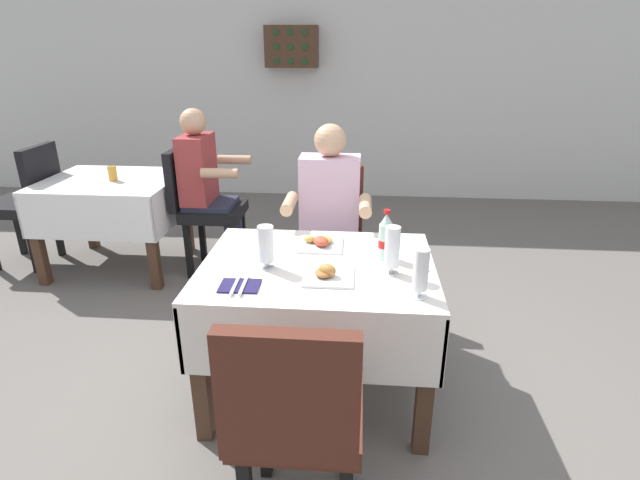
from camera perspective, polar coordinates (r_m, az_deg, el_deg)
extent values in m
plane|color=#66605B|center=(2.57, -0.63, -19.44)|extent=(11.00, 11.00, 0.00)
cube|color=silver|center=(5.76, 3.07, 19.04)|extent=(11.00, 0.12, 2.84)
cube|color=white|center=(2.34, -0.20, -2.96)|extent=(1.10, 0.87, 0.02)
cube|color=white|center=(2.05, -1.25, -12.27)|extent=(1.10, 0.02, 0.32)
cube|color=white|center=(2.80, 0.56, -2.47)|extent=(1.10, 0.02, 0.32)
cube|color=white|center=(2.51, -12.61, -5.97)|extent=(0.02, 0.87, 0.32)
cube|color=white|center=(2.43, 12.66, -6.96)|extent=(0.02, 0.87, 0.32)
cube|color=#472D1E|center=(2.30, -13.65, -14.63)|extent=(0.07, 0.07, 0.71)
cube|color=#472D1E|center=(2.22, 12.07, -15.98)|extent=(0.07, 0.07, 0.71)
cube|color=#472D1E|center=(2.91, -9.22, -6.00)|extent=(0.07, 0.07, 0.71)
cube|color=#472D1E|center=(2.84, 10.37, -6.75)|extent=(0.07, 0.07, 0.71)
cube|color=#4C2319|center=(3.10, 0.97, -1.08)|extent=(0.44, 0.44, 0.08)
cube|color=#4C2319|center=(3.25, 1.30, 4.87)|extent=(0.42, 0.06, 0.44)
cube|color=black|center=(3.08, -2.46, -6.76)|extent=(0.04, 0.04, 0.45)
cube|color=black|center=(3.06, 3.93, -7.00)|extent=(0.04, 0.04, 0.45)
cube|color=black|center=(3.38, -1.75, -4.01)|extent=(0.04, 0.04, 0.45)
cube|color=black|center=(3.36, 4.04, -4.21)|extent=(0.04, 0.04, 0.45)
cube|color=#4C2319|center=(1.84, -2.28, -19.07)|extent=(0.44, 0.44, 0.08)
cube|color=#4C2319|center=(1.49, -3.65, -17.77)|extent=(0.42, 0.06, 0.44)
cube|color=black|center=(2.14, 3.30, -21.70)|extent=(0.04, 0.04, 0.45)
cube|color=black|center=(2.17, -6.37, -21.09)|extent=(0.04, 0.04, 0.45)
cylinder|color=#282D42|center=(3.04, -0.77, -7.12)|extent=(0.10, 0.10, 0.45)
cylinder|color=#282D42|center=(3.03, 2.27, -7.24)|extent=(0.10, 0.10, 0.45)
cube|color=#282D42|center=(3.05, 0.99, -1.03)|extent=(0.34, 0.36, 0.12)
cube|color=silver|center=(3.02, 1.13, 4.98)|extent=(0.36, 0.20, 0.50)
sphere|color=tan|center=(2.94, 1.18, 11.42)|extent=(0.19, 0.19, 0.19)
cylinder|color=tan|center=(2.82, -3.54, 4.21)|extent=(0.07, 0.26, 0.07)
cylinder|color=tan|center=(2.79, 5.25, 3.98)|extent=(0.07, 0.26, 0.07)
cube|color=white|center=(2.20, 1.01, -4.20)|extent=(0.22, 0.22, 0.01)
ellipsoid|color=#B77A38|center=(2.18, 0.85, -3.48)|extent=(0.10, 0.10, 0.06)
ellipsoid|color=#99602D|center=(2.18, 0.50, -3.80)|extent=(0.09, 0.10, 0.03)
cube|color=white|center=(2.53, 0.05, -0.55)|extent=(0.22, 0.22, 0.01)
ellipsoid|color=gold|center=(2.54, 0.54, 0.01)|extent=(0.11, 0.11, 0.03)
ellipsoid|color=gold|center=(2.54, -1.21, 0.10)|extent=(0.06, 0.05, 0.04)
ellipsoid|color=#C14C33|center=(2.50, 0.12, -0.14)|extent=(0.11, 0.12, 0.05)
cylinder|color=white|center=(2.26, 8.15, -3.75)|extent=(0.07, 0.07, 0.01)
cylinder|color=white|center=(2.25, 8.18, -3.33)|extent=(0.02, 0.02, 0.03)
cylinder|color=white|center=(2.21, 8.33, -0.78)|extent=(0.07, 0.07, 0.19)
cylinder|color=black|center=(2.23, 8.24, -2.17)|extent=(0.06, 0.06, 0.07)
cylinder|color=white|center=(2.08, 11.29, -6.37)|extent=(0.07, 0.07, 0.01)
cylinder|color=white|center=(2.07, 11.33, -5.93)|extent=(0.02, 0.02, 0.03)
cylinder|color=white|center=(2.03, 11.54, -3.35)|extent=(0.06, 0.06, 0.18)
cylinder|color=#C68928|center=(2.04, 11.49, -3.93)|extent=(0.06, 0.06, 0.13)
cylinder|color=white|center=(2.31, -6.14, -3.12)|extent=(0.07, 0.07, 0.01)
cylinder|color=white|center=(2.30, -6.16, -2.71)|extent=(0.02, 0.02, 0.03)
cylinder|color=white|center=(2.26, -6.26, -0.42)|extent=(0.07, 0.07, 0.17)
cylinder|color=gold|center=(2.27, -6.23, -1.03)|extent=(0.07, 0.07, 0.12)
cylinder|color=silver|center=(2.38, 7.55, -0.18)|extent=(0.07, 0.07, 0.17)
cylinder|color=red|center=(2.38, 7.54, -0.38)|extent=(0.07, 0.07, 0.04)
cone|color=silver|center=(2.34, 7.69, 2.41)|extent=(0.06, 0.06, 0.05)
cylinder|color=red|center=(2.33, 7.73, 3.26)|extent=(0.03, 0.03, 0.02)
cube|color=#231E4C|center=(2.15, -9.23, -5.24)|extent=(0.17, 0.13, 0.01)
cube|color=silver|center=(2.15, -9.71, -5.05)|extent=(0.02, 0.19, 0.01)
cube|color=silver|center=(2.14, -8.77, -5.09)|extent=(0.02, 0.19, 0.01)
cube|color=white|center=(4.13, -23.04, 6.34)|extent=(0.99, 0.84, 0.02)
cube|color=white|center=(3.83, -25.39, 2.16)|extent=(0.99, 0.02, 0.32)
cube|color=white|center=(4.52, -20.41, 5.73)|extent=(0.99, 0.02, 0.32)
cube|color=white|center=(4.41, -28.33, 4.07)|extent=(0.02, 0.84, 0.32)
cube|color=white|center=(3.97, -16.43, 4.09)|extent=(0.02, 0.84, 0.32)
cube|color=#472D1E|center=(4.16, -29.82, -0.03)|extent=(0.07, 0.07, 0.71)
cube|color=#472D1E|center=(3.74, -18.76, -0.44)|extent=(0.07, 0.07, 0.71)
cube|color=#472D1E|center=(4.73, -25.14, 3.23)|extent=(0.07, 0.07, 0.71)
cube|color=#472D1E|center=(4.37, -15.18, 3.14)|extent=(0.07, 0.07, 0.71)
cube|color=black|center=(4.60, -31.44, 3.37)|extent=(0.44, 0.44, 0.08)
cube|color=black|center=(4.40, -29.44, 6.58)|extent=(0.06, 0.42, 0.44)
cube|color=black|center=(4.90, -31.35, 1.08)|extent=(0.04, 0.04, 0.45)
cube|color=black|center=(4.71, -28.00, 1.00)|extent=(0.04, 0.04, 0.45)
cube|color=black|center=(4.45, -30.22, -0.56)|extent=(0.04, 0.04, 0.45)
cube|color=black|center=(3.89, -12.10, 3.26)|extent=(0.44, 0.44, 0.08)
cube|color=black|center=(3.90, -15.95, 6.93)|extent=(0.06, 0.42, 0.44)
cube|color=black|center=(3.78, -10.02, -1.41)|extent=(0.04, 0.04, 0.45)
cube|color=black|center=(4.09, -8.87, 0.47)|extent=(0.04, 0.04, 0.45)
cube|color=black|center=(3.88, -14.89, -1.22)|extent=(0.04, 0.04, 0.45)
cube|color=black|center=(4.18, -13.41, 0.60)|extent=(0.04, 0.04, 0.45)
cylinder|color=#282D42|center=(3.87, -10.10, -0.87)|extent=(0.10, 0.10, 0.45)
cylinder|color=#282D42|center=(4.01, -9.54, 0.01)|extent=(0.10, 0.10, 0.45)
cube|color=#282D42|center=(3.89, -12.40, 3.55)|extent=(0.36, 0.34, 0.12)
cube|color=#9E3838|center=(3.83, -13.93, 7.97)|extent=(0.20, 0.36, 0.50)
sphere|color=tan|center=(3.77, -14.42, 13.06)|extent=(0.19, 0.19, 0.19)
cylinder|color=tan|center=(3.56, -11.48, 7.55)|extent=(0.26, 0.07, 0.07)
cylinder|color=tan|center=(3.96, -9.81, 9.10)|extent=(0.26, 0.07, 0.07)
cylinder|color=#C68928|center=(4.05, -22.78, 7.07)|extent=(0.06, 0.06, 0.11)
cube|color=#472D1E|center=(5.64, -3.27, 21.34)|extent=(0.56, 0.20, 0.42)
cylinder|color=#193D1E|center=(5.62, -4.91, 19.87)|extent=(0.06, 0.14, 0.06)
cylinder|color=#193D1E|center=(5.60, -3.30, 19.91)|extent=(0.06, 0.14, 0.06)
cylinder|color=#193D1E|center=(5.58, -1.68, 19.93)|extent=(0.06, 0.14, 0.06)
cylinder|color=#193D1E|center=(5.62, -4.96, 21.30)|extent=(0.06, 0.14, 0.06)
cylinder|color=#193D1E|center=(5.60, -3.33, 21.34)|extent=(0.06, 0.14, 0.06)
cylinder|color=#193D1E|center=(5.58, -1.69, 21.36)|extent=(0.06, 0.14, 0.06)
cylinder|color=#193D1E|center=(5.62, -5.01, 22.73)|extent=(0.06, 0.14, 0.06)
cylinder|color=#193D1E|center=(5.60, -3.37, 22.77)|extent=(0.06, 0.14, 0.06)
cylinder|color=#193D1E|center=(5.58, -1.71, 22.80)|extent=(0.06, 0.14, 0.06)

